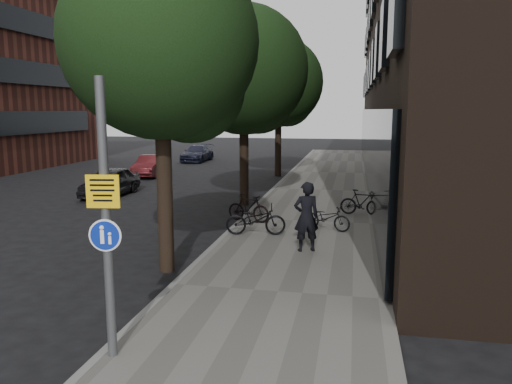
% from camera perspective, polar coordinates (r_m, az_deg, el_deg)
% --- Properties ---
extents(ground, '(120.00, 120.00, 0.00)m').
position_cam_1_polar(ground, '(7.54, -3.59, -20.79)').
color(ground, black).
rests_on(ground, ground).
extents(sidewalk, '(4.50, 60.00, 0.12)m').
position_cam_1_polar(sidewalk, '(16.78, 5.96, -3.49)').
color(sidewalk, '#63605B').
rests_on(sidewalk, ground).
extents(curb_edge, '(0.15, 60.00, 0.13)m').
position_cam_1_polar(curb_edge, '(17.12, -1.57, -3.16)').
color(curb_edge, slate).
rests_on(curb_edge, ground).
extents(building_right_dark_brick, '(12.00, 40.00, 18.00)m').
position_cam_1_polar(building_right_dark_brick, '(29.56, 25.72, 18.67)').
color(building_right_dark_brick, black).
rests_on(building_right_dark_brick, ground).
extents(street_tree_near, '(4.40, 4.40, 7.50)m').
position_cam_1_polar(street_tree_near, '(11.80, -10.27, 15.68)').
color(street_tree_near, black).
rests_on(street_tree_near, ground).
extents(street_tree_mid, '(5.00, 5.00, 7.80)m').
position_cam_1_polar(street_tree_mid, '(19.93, -1.12, 13.21)').
color(street_tree_mid, black).
rests_on(street_tree_mid, ground).
extents(street_tree_far, '(5.00, 5.00, 7.80)m').
position_cam_1_polar(street_tree_far, '(28.78, 2.78, 12.03)').
color(street_tree_far, black).
rests_on(street_tree_far, ground).
extents(signpost, '(0.48, 0.14, 4.13)m').
position_cam_1_polar(signpost, '(7.54, -16.75, -3.13)').
color(signpost, '#595B5E').
rests_on(signpost, sidewalk).
extents(pedestrian, '(0.78, 0.65, 1.84)m').
position_cam_1_polar(pedestrian, '(13.05, 5.76, -2.82)').
color(pedestrian, black).
rests_on(pedestrian, sidewalk).
extents(parked_bike_facade_near, '(1.60, 0.96, 0.80)m').
position_cam_1_polar(parked_bike_facade_near, '(15.47, 8.06, -2.90)').
color(parked_bike_facade_near, black).
rests_on(parked_bike_facade_near, sidewalk).
extents(parked_bike_facade_far, '(1.55, 0.70, 0.90)m').
position_cam_1_polar(parked_bike_facade_far, '(17.85, 11.97, -1.18)').
color(parked_bike_facade_far, black).
rests_on(parked_bike_facade_far, sidewalk).
extents(parked_bike_curb_near, '(1.84, 0.91, 0.93)m').
position_cam_1_polar(parked_bike_curb_near, '(14.75, -0.03, -3.15)').
color(parked_bike_curb_near, black).
rests_on(parked_bike_curb_near, sidewalk).
extents(parked_bike_curb_far, '(1.59, 0.86, 0.92)m').
position_cam_1_polar(parked_bike_curb_far, '(16.47, -0.87, -1.83)').
color(parked_bike_curb_far, black).
rests_on(parked_bike_curb_far, sidewalk).
extents(parked_car_near, '(1.50, 3.71, 1.26)m').
position_cam_1_polar(parked_car_near, '(23.03, -16.33, 1.15)').
color(parked_car_near, black).
rests_on(parked_car_near, ground).
extents(parked_car_mid, '(1.57, 3.74, 1.20)m').
position_cam_1_polar(parked_car_mid, '(29.35, -11.91, 2.97)').
color(parked_car_mid, maroon).
rests_on(parked_car_mid, ground).
extents(parked_car_far, '(1.67, 4.08, 1.18)m').
position_cam_1_polar(parked_car_far, '(37.28, -6.73, 4.42)').
color(parked_car_far, '#1C1F33').
rests_on(parked_car_far, ground).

